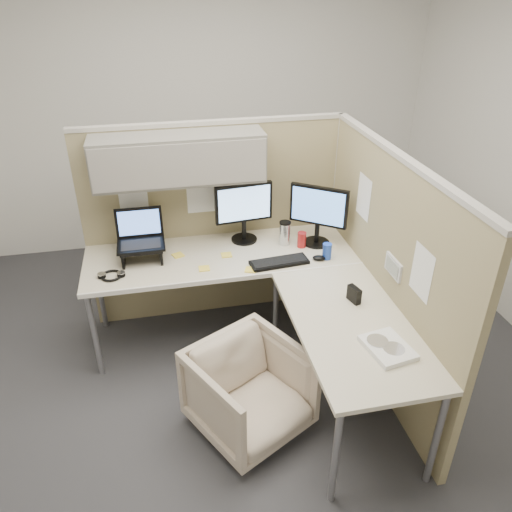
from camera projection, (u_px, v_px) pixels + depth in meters
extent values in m
plane|color=#303035|center=(250.00, 375.00, 3.63)|extent=(4.50, 4.50, 0.00)
cube|color=#9B8E65|center=(215.00, 225.00, 3.98)|extent=(2.00, 0.05, 1.60)
cube|color=#A8A399|center=(210.00, 122.00, 3.57)|extent=(2.00, 0.06, 0.03)
cube|color=slate|center=(179.00, 158.00, 3.50)|extent=(1.20, 0.34, 0.34)
cube|color=gray|center=(181.00, 166.00, 3.35)|extent=(1.18, 0.01, 0.30)
plane|color=white|center=(132.00, 191.00, 3.67)|extent=(0.26, 0.00, 0.26)
plane|color=white|center=(201.00, 194.00, 3.80)|extent=(0.26, 0.00, 0.26)
cube|color=#9B8E65|center=(385.00, 276.00, 3.31)|extent=(0.05, 2.00, 1.60)
cube|color=#A8A399|center=(403.00, 157.00, 2.90)|extent=(0.06, 2.00, 0.03)
cube|color=#A8A399|center=(334.00, 214.00, 4.16)|extent=(0.06, 0.06, 1.60)
cube|color=silver|center=(394.00, 267.00, 3.10)|extent=(0.02, 0.20, 0.12)
cube|color=gray|center=(392.00, 267.00, 3.09)|extent=(0.00, 0.16, 0.09)
plane|color=white|center=(364.00, 197.00, 3.44)|extent=(0.00, 0.26, 0.26)
plane|color=white|center=(422.00, 272.00, 2.77)|extent=(0.00, 0.26, 0.26)
cube|color=beige|center=(222.00, 256.00, 3.71)|extent=(2.00, 0.68, 0.03)
cube|color=beige|center=(352.00, 325.00, 2.99)|extent=(0.68, 1.30, 0.03)
cube|color=white|center=(229.00, 280.00, 3.42)|extent=(2.00, 0.02, 0.03)
cylinder|color=gray|center=(95.00, 335.00, 3.48)|extent=(0.04, 0.04, 0.70)
cylinder|color=gray|center=(100.00, 290.00, 3.97)|extent=(0.04, 0.04, 0.70)
cylinder|color=gray|center=(336.00, 456.00, 2.61)|extent=(0.04, 0.04, 0.70)
cylinder|color=gray|center=(437.00, 438.00, 2.71)|extent=(0.04, 0.04, 0.70)
cylinder|color=gray|center=(276.00, 312.00, 3.71)|extent=(0.04, 0.04, 0.70)
imported|color=beige|center=(250.00, 388.00, 3.07)|extent=(0.84, 0.82, 0.65)
cylinder|color=black|center=(244.00, 239.00, 3.89)|extent=(0.20, 0.20, 0.02)
cylinder|color=black|center=(244.00, 230.00, 3.85)|extent=(0.04, 0.04, 0.15)
cube|color=black|center=(244.00, 203.00, 3.74)|extent=(0.44, 0.08, 0.30)
cube|color=#8EBCF5|center=(244.00, 204.00, 3.72)|extent=(0.40, 0.05, 0.26)
cylinder|color=black|center=(316.00, 242.00, 3.84)|extent=(0.20, 0.20, 0.02)
cylinder|color=black|center=(317.00, 233.00, 3.80)|extent=(0.04, 0.04, 0.15)
cube|color=black|center=(319.00, 206.00, 3.69)|extent=(0.38, 0.29, 0.30)
cube|color=#5895EF|center=(318.00, 207.00, 3.68)|extent=(0.33, 0.24, 0.26)
cube|color=black|center=(141.00, 247.00, 3.57)|extent=(0.30, 0.24, 0.01)
cube|color=black|center=(123.00, 255.00, 3.57)|extent=(0.02, 0.22, 0.12)
cube|color=black|center=(161.00, 251.00, 3.62)|extent=(0.02, 0.22, 0.12)
cube|color=black|center=(141.00, 245.00, 3.56)|extent=(0.34, 0.24, 0.02)
cube|color=black|center=(139.00, 222.00, 3.62)|extent=(0.34, 0.06, 0.22)
cube|color=#598CF2|center=(139.00, 223.00, 3.62)|extent=(0.30, 0.04, 0.17)
cube|color=black|center=(279.00, 262.00, 3.57)|extent=(0.43, 0.18, 0.02)
ellipsoid|color=black|center=(319.00, 258.00, 3.62)|extent=(0.11, 0.08, 0.03)
cylinder|color=silver|center=(285.00, 234.00, 3.80)|extent=(0.08, 0.08, 0.18)
cylinder|color=black|center=(285.00, 223.00, 3.75)|extent=(0.09, 0.09, 0.01)
cylinder|color=#1E3FA5|center=(327.00, 251.00, 3.62)|extent=(0.07, 0.07, 0.12)
cylinder|color=#B21E1E|center=(302.00, 240.00, 3.77)|extent=(0.07, 0.07, 0.12)
cube|color=yellow|center=(251.00, 270.00, 3.50)|extent=(0.10, 0.10, 0.01)
cube|color=yellow|center=(226.00, 255.00, 3.68)|extent=(0.08, 0.08, 0.01)
cube|color=yellow|center=(204.00, 268.00, 3.52)|extent=(0.08, 0.08, 0.01)
cube|color=yellow|center=(178.00, 255.00, 3.68)|extent=(0.10, 0.10, 0.01)
torus|color=black|center=(112.00, 276.00, 3.42)|extent=(0.16, 0.16, 0.02)
cylinder|color=black|center=(102.00, 276.00, 3.41)|extent=(0.06, 0.06, 0.03)
cylinder|color=black|center=(121.00, 274.00, 3.43)|extent=(0.06, 0.06, 0.03)
cube|color=white|center=(388.00, 348.00, 2.76)|extent=(0.27, 0.31, 0.03)
cylinder|color=silver|center=(394.00, 348.00, 2.73)|extent=(0.12, 0.12, 0.00)
cylinder|color=silver|center=(378.00, 340.00, 2.79)|extent=(0.12, 0.12, 0.00)
cube|color=black|center=(354.00, 294.00, 3.15)|extent=(0.07, 0.11, 0.10)
cube|color=white|center=(352.00, 295.00, 3.14)|extent=(0.03, 0.08, 0.08)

